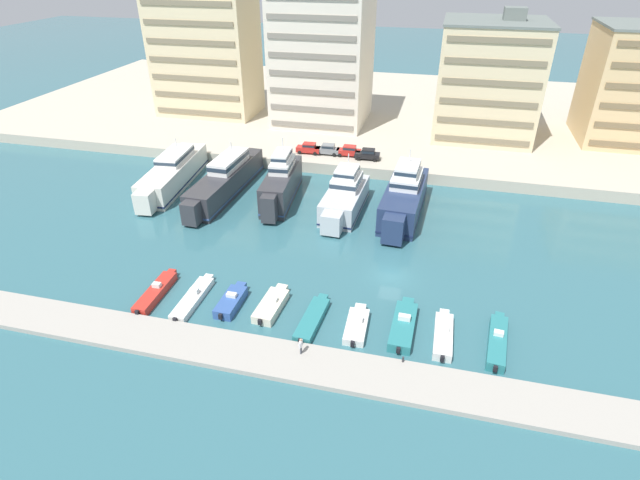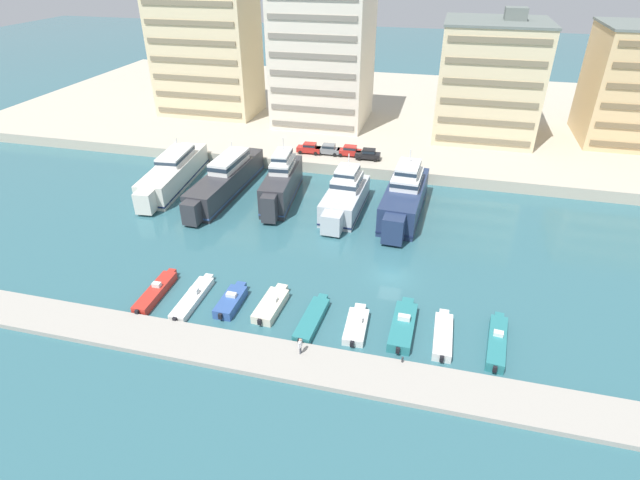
# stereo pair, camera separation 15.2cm
# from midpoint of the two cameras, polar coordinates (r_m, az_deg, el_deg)

# --- Properties ---
(ground_plane) EXTENTS (400.00, 400.00, 0.00)m
(ground_plane) POSITION_cam_midpoint_polar(r_m,az_deg,el_deg) (58.21, 8.17, -4.11)
(ground_plane) COLOR #336670
(quay_promenade) EXTENTS (180.00, 70.00, 1.84)m
(quay_promenade) POSITION_cam_midpoint_polar(r_m,az_deg,el_deg) (114.29, 12.14, 13.80)
(quay_promenade) COLOR #BCB29E
(quay_promenade) RESTS_ON ground
(pier_dock) EXTENTS (120.00, 4.79, 0.52)m
(pier_dock) POSITION_cam_midpoint_polar(r_m,az_deg,el_deg) (45.68, 5.62, -15.17)
(pier_dock) COLOR #A8A399
(pier_dock) RESTS_ON ground
(yacht_ivory_far_left) EXTENTS (6.28, 21.69, 6.74)m
(yacht_ivory_far_left) POSITION_cam_midpoint_polar(r_m,az_deg,el_deg) (82.15, -16.36, 7.38)
(yacht_ivory_far_left) COLOR silver
(yacht_ivory_far_left) RESTS_ON ground
(yacht_charcoal_left) EXTENTS (4.73, 22.85, 7.18)m
(yacht_charcoal_left) POSITION_cam_midpoint_polar(r_m,az_deg,el_deg) (77.46, -10.62, 6.81)
(yacht_charcoal_left) COLOR #333338
(yacht_charcoal_left) RESTS_ON ground
(yacht_charcoal_mid_left) EXTENTS (4.92, 16.58, 8.86)m
(yacht_charcoal_mid_left) POSITION_cam_midpoint_polar(r_m,az_deg,el_deg) (74.05, -4.37, 6.54)
(yacht_charcoal_mid_left) COLOR #333338
(yacht_charcoal_mid_left) RESTS_ON ground
(yacht_silver_center_left) EXTENTS (5.19, 15.37, 7.96)m
(yacht_silver_center_left) POSITION_cam_midpoint_polar(r_m,az_deg,el_deg) (70.71, 2.90, 4.95)
(yacht_silver_center_left) COLOR silver
(yacht_silver_center_left) RESTS_ON ground
(yacht_navy_center) EXTENTS (5.70, 18.76, 8.76)m
(yacht_navy_center) POSITION_cam_midpoint_polar(r_m,az_deg,el_deg) (70.69, 9.67, 4.85)
(yacht_navy_center) COLOR navy
(yacht_navy_center) RESTS_ON ground
(motorboat_red_far_left) EXTENTS (1.75, 8.03, 1.39)m
(motorboat_red_far_left) POSITION_cam_midpoint_polar(r_m,az_deg,el_deg) (57.22, -18.17, -5.63)
(motorboat_red_far_left) COLOR red
(motorboat_red_far_left) RESTS_ON ground
(motorboat_white_left) EXTENTS (1.75, 8.32, 1.30)m
(motorboat_white_left) POSITION_cam_midpoint_polar(r_m,az_deg,el_deg) (55.38, -14.23, -6.39)
(motorboat_white_left) COLOR white
(motorboat_white_left) RESTS_ON ground
(motorboat_blue_mid_left) EXTENTS (1.97, 5.97, 1.42)m
(motorboat_blue_mid_left) POSITION_cam_midpoint_polar(r_m,az_deg,el_deg) (53.81, -10.02, -6.87)
(motorboat_blue_mid_left) COLOR #33569E
(motorboat_blue_mid_left) RESTS_ON ground
(motorboat_cream_center_left) EXTENTS (2.47, 6.59, 1.32)m
(motorboat_cream_center_left) POSITION_cam_midpoint_polar(r_m,az_deg,el_deg) (52.79, -5.49, -7.38)
(motorboat_cream_center_left) COLOR beige
(motorboat_cream_center_left) RESTS_ON ground
(motorboat_teal_center) EXTENTS (2.22, 7.76, 0.84)m
(motorboat_teal_center) POSITION_cam_midpoint_polar(r_m,az_deg,el_deg) (50.95, -0.82, -8.99)
(motorboat_teal_center) COLOR teal
(motorboat_teal_center) RESTS_ON ground
(motorboat_white_center_right) EXTENTS (2.23, 6.20, 1.30)m
(motorboat_white_center_right) POSITION_cam_midpoint_polar(r_m,az_deg,el_deg) (50.29, 4.26, -9.68)
(motorboat_white_center_right) COLOR white
(motorboat_white_center_right) RESTS_ON ground
(motorboat_teal_mid_right) EXTENTS (2.34, 8.08, 1.55)m
(motorboat_teal_mid_right) POSITION_cam_midpoint_polar(r_m,az_deg,el_deg) (50.65, 9.56, -9.59)
(motorboat_teal_mid_right) COLOR teal
(motorboat_teal_mid_right) RESTS_ON ground
(motorboat_white_right) EXTENTS (1.76, 7.20, 1.30)m
(motorboat_white_right) POSITION_cam_midpoint_polar(r_m,az_deg,el_deg) (50.38, 13.95, -10.53)
(motorboat_white_right) COLOR white
(motorboat_white_right) RESTS_ON ground
(motorboat_teal_far_right) EXTENTS (2.34, 8.20, 1.45)m
(motorboat_teal_far_right) POSITION_cam_midpoint_polar(r_m,az_deg,el_deg) (51.06, 19.65, -10.89)
(motorboat_teal_far_right) COLOR teal
(motorboat_teal_far_right) RESTS_ON ground
(car_red_far_left) EXTENTS (4.14, 2.01, 1.80)m
(car_red_far_left) POSITION_cam_midpoint_polar(r_m,az_deg,el_deg) (87.11, -1.19, 10.49)
(car_red_far_left) COLOR red
(car_red_far_left) RESTS_ON quay_promenade
(car_grey_left) EXTENTS (4.15, 2.03, 1.80)m
(car_grey_left) POSITION_cam_midpoint_polar(r_m,az_deg,el_deg) (86.56, 0.99, 10.36)
(car_grey_left) COLOR slate
(car_grey_left) RESTS_ON quay_promenade
(car_red_mid_left) EXTENTS (4.14, 2.00, 1.80)m
(car_red_mid_left) POSITION_cam_midpoint_polar(r_m,az_deg,el_deg) (85.98, 3.44, 10.17)
(car_red_mid_left) COLOR red
(car_red_mid_left) RESTS_ON quay_promenade
(car_black_center_left) EXTENTS (4.16, 2.04, 1.80)m
(car_black_center_left) POSITION_cam_midpoint_polar(r_m,az_deg,el_deg) (84.76, 5.58, 9.77)
(car_black_center_left) COLOR black
(car_black_center_left) RESTS_ON quay_promenade
(apartment_block_far_left) EXTENTS (20.25, 12.53, 29.28)m
(apartment_block_far_left) POSITION_cam_midpoint_polar(r_m,az_deg,el_deg) (110.17, -12.89, 20.95)
(apartment_block_far_left) COLOR beige
(apartment_block_far_left) RESTS_ON quay_promenade
(apartment_block_left) EXTENTS (17.72, 17.83, 27.46)m
(apartment_block_left) POSITION_cam_midpoint_polar(r_m,az_deg,el_deg) (102.31, 0.47, 20.42)
(apartment_block_left) COLOR silver
(apartment_block_left) RESTS_ON quay_promenade
(apartment_block_mid_left) EXTENTS (17.64, 16.95, 22.10)m
(apartment_block_mid_left) POSITION_cam_midpoint_polar(r_m,az_deg,el_deg) (98.76, 18.75, 16.93)
(apartment_block_mid_left) COLOR beige
(apartment_block_mid_left) RESTS_ON quay_promenade
(pedestrian_near_edge) EXTENTS (0.27, 0.68, 1.75)m
(pedestrian_near_edge) POSITION_cam_midpoint_polar(r_m,az_deg,el_deg) (46.41, -2.17, -11.87)
(pedestrian_near_edge) COLOR #4C515B
(pedestrian_near_edge) RESTS_ON pier_dock
(bollard_west) EXTENTS (0.20, 0.20, 0.61)m
(bollard_west) POSITION_cam_midpoint_polar(r_m,az_deg,el_deg) (47.78, -2.14, -11.52)
(bollard_west) COLOR #2D2D33
(bollard_west) RESTS_ON pier_dock
(bollard_west_mid) EXTENTS (0.20, 0.20, 0.61)m
(bollard_west_mid) POSITION_cam_midpoint_polar(r_m,az_deg,el_deg) (46.66, 9.50, -13.29)
(bollard_west_mid) COLOR #2D2D33
(bollard_west_mid) RESTS_ON pier_dock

